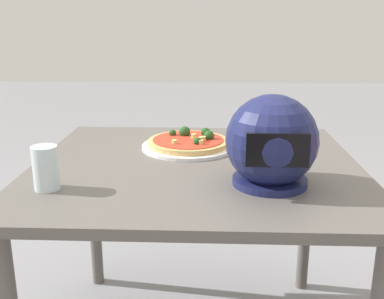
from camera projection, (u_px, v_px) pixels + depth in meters
The scene contains 5 objects.
dining_table at pixel (196, 187), 1.49m from camera, with size 1.04×0.97×0.72m.
pizza_plate at pixel (188, 146), 1.63m from camera, with size 0.33×0.33×0.01m, color white.
pizza at pixel (189, 141), 1.63m from camera, with size 0.29×0.29×0.05m.
motorcycle_helmet at pixel (272, 143), 1.24m from camera, with size 0.25×0.25×0.25m.
drinking_glass at pixel (46, 168), 1.23m from camera, with size 0.07×0.07×0.12m, color silver.
Camera 1 is at (-0.04, 1.39, 1.17)m, focal length 42.55 mm.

